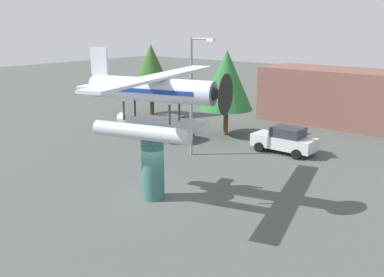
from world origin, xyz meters
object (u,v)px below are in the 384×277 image
at_px(car_near_blue, 166,127).
at_px(storefront_building, 341,97).
at_px(floatplane_monument, 154,100).
at_px(streetlight_primary, 194,88).
at_px(car_mid_silver, 285,140).
at_px(display_pedestal, 153,167).
at_px(tree_east, 227,80).
at_px(tree_west, 151,70).

xyz_separation_m(car_near_blue, storefront_building, (8.10, 13.10, 1.43)).
distance_m(floatplane_monument, streetlight_primary, 7.51).
height_order(car_near_blue, car_mid_silver, same).
bearing_deg(car_near_blue, storefront_building, -121.74).
relative_size(display_pedestal, storefront_building, 0.24).
xyz_separation_m(display_pedestal, floatplane_monument, (0.13, 0.03, 3.27)).
distance_m(car_mid_silver, tree_east, 6.82).
bearing_deg(car_mid_silver, tree_east, -14.23).
distance_m(car_mid_silver, streetlight_primary, 7.00).
bearing_deg(streetlight_primary, car_mid_silver, 44.76).
height_order(display_pedestal, streetlight_primary, streetlight_primary).
xyz_separation_m(display_pedestal, tree_east, (-4.45, 12.57, 2.61)).
height_order(streetlight_primary, tree_west, streetlight_primary).
xyz_separation_m(display_pedestal, car_near_blue, (-7.25, 8.90, -0.72)).
xyz_separation_m(car_mid_silver, storefront_building, (-0.46, 10.89, 1.43)).
relative_size(display_pedestal, car_mid_silver, 0.76).
bearing_deg(tree_east, car_near_blue, -127.23).
xyz_separation_m(floatplane_monument, car_mid_silver, (1.19, 11.08, -4.00)).
distance_m(display_pedestal, tree_west, 20.11).
xyz_separation_m(display_pedestal, storefront_building, (0.86, 22.00, 0.71)).
height_order(display_pedestal, floatplane_monument, floatplane_monument).
distance_m(display_pedestal, car_mid_silver, 11.21).
height_order(display_pedestal, storefront_building, storefront_building).
relative_size(display_pedestal, car_near_blue, 0.76).
relative_size(car_mid_silver, storefront_building, 0.32).
bearing_deg(tree_east, car_mid_silver, -14.23).
distance_m(display_pedestal, storefront_building, 22.03).
bearing_deg(car_near_blue, streetlight_primary, 154.33).
bearing_deg(tree_west, tree_east, -10.08).
distance_m(floatplane_monument, car_mid_silver, 11.84).
bearing_deg(car_mid_silver, storefront_building, -87.60).
distance_m(display_pedestal, tree_east, 13.59).
xyz_separation_m(floatplane_monument, tree_west, (-14.06, 14.23, -0.66)).
relative_size(storefront_building, tree_east, 2.06).
bearing_deg(display_pedestal, floatplane_monument, 15.20).
distance_m(car_mid_silver, tree_west, 15.92).
bearing_deg(car_mid_silver, floatplane_monument, 83.87).
height_order(display_pedestal, car_mid_silver, display_pedestal).
distance_m(streetlight_primary, tree_east, 5.91).
height_order(display_pedestal, car_near_blue, display_pedestal).
distance_m(floatplane_monument, tree_east, 13.37).
bearing_deg(car_near_blue, floatplane_monument, 129.75).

